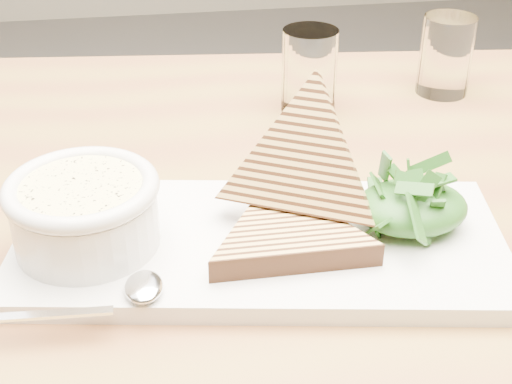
{
  "coord_description": "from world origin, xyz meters",
  "views": [
    {
      "loc": [
        -0.29,
        -0.68,
        1.14
      ],
      "look_at": [
        -0.2,
        -0.16,
        0.82
      ],
      "focal_mm": 50.0,
      "sensor_mm": 36.0,
      "label": 1
    }
  ],
  "objects": [
    {
      "name": "glass_near",
      "position": [
        -0.1,
        0.1,
        0.82
      ],
      "size": [
        0.07,
        0.07,
        0.1
      ],
      "primitive_type": "cylinder",
      "color": "white",
      "rests_on": "table_top"
    },
    {
      "name": "salad_base",
      "position": [
        -0.07,
        -0.19,
        0.8
      ],
      "size": [
        0.1,
        0.08,
        0.04
      ],
      "primitive_type": "ellipsoid",
      "color": "#143812",
      "rests_on": "platter"
    },
    {
      "name": "sandwich_lean",
      "position": [
        -0.16,
        -0.16,
        0.84
      ],
      "size": [
        0.22,
        0.22,
        0.19
      ],
      "primitive_type": null,
      "rotation": [
        1.04,
        0.0,
        -0.48
      ],
      "color": "tan",
      "rests_on": "sandwich_flat"
    },
    {
      "name": "soup_bowl",
      "position": [
        -0.35,
        -0.17,
        0.81
      ],
      "size": [
        0.12,
        0.12,
        0.05
      ],
      "primitive_type": "cylinder",
      "color": "white",
      "rests_on": "platter"
    },
    {
      "name": "arugula_pile",
      "position": [
        -0.07,
        -0.19,
        0.81
      ],
      "size": [
        0.11,
        0.1,
        0.05
      ],
      "primitive_type": null,
      "color": "#327020",
      "rests_on": "platter"
    },
    {
      "name": "spoon_bowl",
      "position": [
        -0.3,
        -0.24,
        0.79
      ],
      "size": [
        0.03,
        0.04,
        0.01
      ],
      "primitive_type": "ellipsoid",
      "rotation": [
        0.0,
        0.0,
        -0.05
      ],
      "color": "silver",
      "rests_on": "platter"
    },
    {
      "name": "platter",
      "position": [
        -0.2,
        -0.18,
        0.78
      ],
      "size": [
        0.45,
        0.26,
        0.02
      ],
      "primitive_type": "cube",
      "rotation": [
        0.0,
        0.0,
        -0.17
      ],
      "color": "white",
      "rests_on": "table_top"
    },
    {
      "name": "table_top",
      "position": [
        -0.07,
        -0.14,
        0.75
      ],
      "size": [
        1.38,
        1.0,
        0.04
      ],
      "primitive_type": "cube",
      "rotation": [
        0.0,
        0.0,
        -0.11
      ],
      "color": "olive",
      "rests_on": "ground"
    },
    {
      "name": "sandwich_flat",
      "position": [
        -0.18,
        -0.2,
        0.8
      ],
      "size": [
        0.16,
        0.16,
        0.02
      ],
      "primitive_type": null,
      "rotation": [
        0.0,
        0.0,
        0.0
      ],
      "color": "tan",
      "rests_on": "platter"
    },
    {
      "name": "soup",
      "position": [
        -0.35,
        -0.17,
        0.84
      ],
      "size": [
        0.1,
        0.1,
        0.01
      ],
      "primitive_type": "cylinder",
      "color": "#F9EB95",
      "rests_on": "soup_bowl"
    },
    {
      "name": "bowl_rim",
      "position": [
        -0.35,
        -0.17,
        0.84
      ],
      "size": [
        0.13,
        0.13,
        0.01
      ],
      "primitive_type": "torus",
      "color": "white",
      "rests_on": "soup_bowl"
    },
    {
      "name": "glass_far",
      "position": [
        0.09,
        0.13,
        0.82
      ],
      "size": [
        0.07,
        0.07,
        0.1
      ],
      "primitive_type": "cylinder",
      "color": "white",
      "rests_on": "table_top"
    },
    {
      "name": "spoon_handle",
      "position": [
        -0.38,
        -0.26,
        0.79
      ],
      "size": [
        0.1,
        0.01,
        0.0
      ],
      "primitive_type": "cube",
      "rotation": [
        0.0,
        0.0,
        -0.05
      ],
      "color": "silver",
      "rests_on": "platter"
    }
  ]
}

